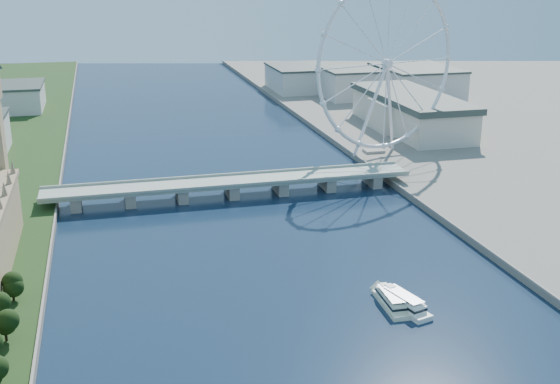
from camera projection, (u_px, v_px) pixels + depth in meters
name	position (u px, v px, depth m)	size (l,w,h in m)	color
westminster_bridge	(232.00, 185.00, 419.57)	(220.00, 22.00, 9.50)	gray
london_eye	(387.00, 64.00, 480.17)	(113.60, 39.12, 124.30)	silver
county_hall	(410.00, 132.00, 582.98)	(54.00, 144.00, 35.00)	beige
city_skyline	(221.00, 93.00, 665.48)	(505.00, 280.00, 32.00)	beige
tour_boat_near	(390.00, 306.00, 284.22)	(7.38, 28.93, 6.38)	beige
tour_boat_far	(403.00, 308.00, 282.57)	(7.88, 30.79, 6.81)	white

